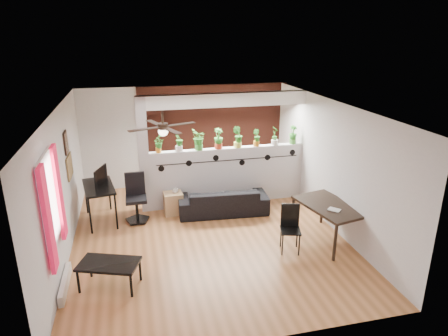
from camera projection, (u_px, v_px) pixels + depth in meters
room_shell at (206, 174)px, 7.60m from camera, size 6.30×7.10×2.90m
partition_wall at (228, 175)px, 9.36m from camera, size 3.60×0.18×1.35m
ceiling_header at (228, 100)px, 8.78m from camera, size 3.60×0.18×0.30m
pier_column at (144, 156)px, 8.74m from camera, size 0.22×0.20×2.60m
brick_panel at (215, 135)px, 10.51m from camera, size 3.90×0.05×2.60m
vine_decal at (229, 160)px, 9.14m from camera, size 3.31×0.01×0.30m
window_assembly at (51, 202)px, 5.87m from camera, size 0.09×1.30×1.55m
baseboard_heater at (65, 283)px, 6.34m from camera, size 0.08×1.00×0.18m
corkboard at (70, 166)px, 7.90m from camera, size 0.03×0.60×0.45m
framed_art at (66, 143)px, 7.69m from camera, size 0.03×0.34×0.44m
ceiling_fan at (163, 128)px, 6.82m from camera, size 1.19×1.19×0.43m
potted_plant_0 at (158, 144)px, 8.73m from camera, size 0.20×0.22×0.37m
potted_plant_1 at (179, 141)px, 8.82m from camera, size 0.29×0.28×0.44m
potted_plant_2 at (199, 139)px, 8.91m from camera, size 0.23×0.28×0.48m
potted_plant_3 at (218, 138)px, 9.01m from camera, size 0.30×0.27×0.47m
potted_plant_4 at (238, 137)px, 9.11m from camera, size 0.33×0.31×0.48m
potted_plant_5 at (257, 137)px, 9.22m from camera, size 0.24×0.25×0.39m
potted_plant_6 at (275, 135)px, 9.31m from camera, size 0.22×0.26×0.45m
potted_plant_7 at (293, 134)px, 9.41m from camera, size 0.23×0.19×0.44m
sofa at (223, 201)px, 8.94m from camera, size 1.94×0.88×0.55m
cube_shelf at (173, 203)px, 8.90m from camera, size 0.42×0.38×0.50m
cup at (175, 191)px, 8.81m from camera, size 0.15×0.15×0.11m
computer_desk at (99, 189)px, 8.40m from camera, size 0.76×1.20×0.81m
monitor at (98, 179)px, 8.48m from camera, size 0.34×0.17×0.19m
office_chair at (136, 201)px, 8.50m from camera, size 0.54×0.54×1.04m
dining_table at (329, 209)px, 7.63m from camera, size 1.11×1.52×0.75m
book at (333, 211)px, 7.30m from camera, size 0.27×0.27×0.02m
folding_chair at (290, 224)px, 7.36m from camera, size 0.44×0.44×0.89m
coffee_table at (109, 265)px, 6.29m from camera, size 1.05×0.80×0.43m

